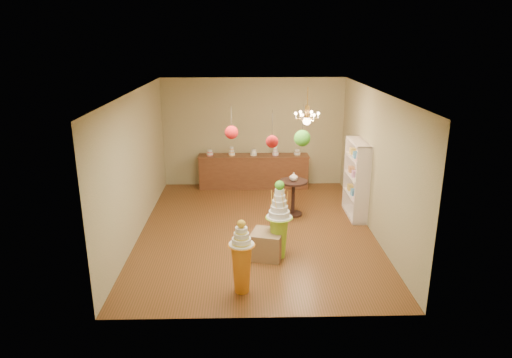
{
  "coord_description": "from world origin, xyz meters",
  "views": [
    {
      "loc": [
        -0.24,
        -9.19,
        4.08
      ],
      "look_at": [
        -0.01,
        0.0,
        1.17
      ],
      "focal_mm": 32.0,
      "sensor_mm": 36.0,
      "label": 1
    }
  ],
  "objects_px": {
    "pedestal_green": "(279,226)",
    "pedestal_orange": "(242,262)",
    "round_table": "(293,193)",
    "sideboard": "(254,171)"
  },
  "relations": [
    {
      "from": "pedestal_green",
      "to": "round_table",
      "type": "relative_size",
      "value": 1.81
    },
    {
      "from": "round_table",
      "to": "pedestal_orange",
      "type": "bearing_deg",
      "value": -109.48
    },
    {
      "from": "pedestal_green",
      "to": "pedestal_orange",
      "type": "distance_m",
      "value": 1.42
    },
    {
      "from": "pedestal_orange",
      "to": "pedestal_green",
      "type": "bearing_deg",
      "value": 60.42
    },
    {
      "from": "sideboard",
      "to": "pedestal_green",
      "type": "bearing_deg",
      "value": -84.67
    },
    {
      "from": "pedestal_orange",
      "to": "sideboard",
      "type": "distance_m",
      "value": 5.47
    },
    {
      "from": "pedestal_orange",
      "to": "round_table",
      "type": "height_order",
      "value": "pedestal_orange"
    },
    {
      "from": "round_table",
      "to": "sideboard",
      "type": "bearing_deg",
      "value": 112.99
    },
    {
      "from": "round_table",
      "to": "pedestal_green",
      "type": "bearing_deg",
      "value": -102.98
    },
    {
      "from": "pedestal_orange",
      "to": "round_table",
      "type": "xyz_separation_m",
      "value": [
        1.19,
        3.37,
        0.01
      ]
    }
  ]
}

